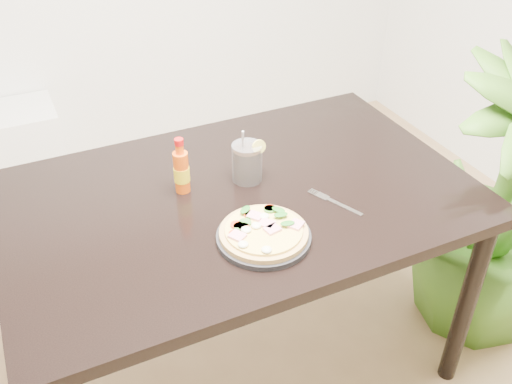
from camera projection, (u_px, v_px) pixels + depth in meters
name	position (u px, v px, depth m)	size (l,w,h in m)	color
dining_table	(239.00, 215.00, 1.76)	(1.40, 0.90, 0.75)	black
plate	(264.00, 237.00, 1.53)	(0.26, 0.26, 0.02)	black
pizza	(263.00, 231.00, 1.52)	(0.24, 0.24, 0.03)	tan
hot_sauce_bottle	(181.00, 171.00, 1.69)	(0.06, 0.06, 0.18)	#EB540D
cola_cup	(247.00, 163.00, 1.74)	(0.10, 0.09, 0.18)	black
fork	(333.00, 202.00, 1.67)	(0.09, 0.18, 0.00)	silver
houseplant	(499.00, 205.00, 2.03)	(0.60, 0.60, 1.06)	#3D701D
plant_pot	(473.00, 290.00, 2.27)	(0.28, 0.28, 0.22)	brown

